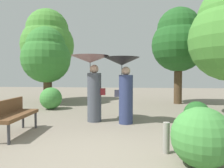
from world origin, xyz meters
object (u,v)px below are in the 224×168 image
Objects in this scene: tree_mid_right at (179,40)px; path_marker_post at (166,138)px; tree_near_left at (46,55)px; park_bench at (13,113)px; person_right at (124,79)px; tree_mid_left at (48,41)px; person_left at (92,77)px.

path_marker_post is (-1.50, -6.81, -2.82)m from tree_mid_right.
tree_mid_right is 8.36× the size of path_marker_post.
path_marker_post is (4.81, -5.85, -2.10)m from tree_near_left.
tree_mid_right is at bearing -42.99° from park_bench.
person_right is 6.90m from tree_mid_left.
person_left is at bearing -127.42° from tree_mid_right.
tree_mid_left is (-0.49, 1.33, 0.89)m from tree_near_left.
person_left is 0.43× the size of tree_mid_right.
park_bench is at bearing -74.33° from tree_near_left.
person_left is 5.79m from tree_mid_right.
path_marker_post is at bearing -137.54° from person_left.
tree_mid_right is (3.35, 4.38, 1.76)m from person_left.
person_left is at bearing 85.00° from person_right.
tree_mid_left is 6.81m from tree_mid_right.
tree_near_left reaches higher than person_left.
person_right is at bearing 111.64° from path_marker_post.
park_bench is 2.74× the size of path_marker_post.
tree_near_left is at bearing 129.44° from path_marker_post.
tree_mid_left is at bearing 40.95° from person_left.
person_right is 5.46m from tree_mid_right.
path_marker_post is (5.30, -7.18, -2.98)m from tree_mid_left.
tree_mid_right is (6.31, 0.96, 0.72)m from tree_near_left.
person_left is 0.98m from person_right.
tree_mid_right is at bearing -32.40° from person_left.
tree_near_left is at bearing 11.57° from park_bench.
tree_mid_left is at bearing 176.89° from tree_mid_right.
tree_near_left reaches higher than person_right.
person_left is 6.17m from tree_mid_left.
person_left is 1.04× the size of person_right.
tree_mid_right reaches higher than person_left.
person_left is 0.40× the size of tree_mid_left.
tree_near_left is (-1.43, 5.09, 1.87)m from park_bench.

